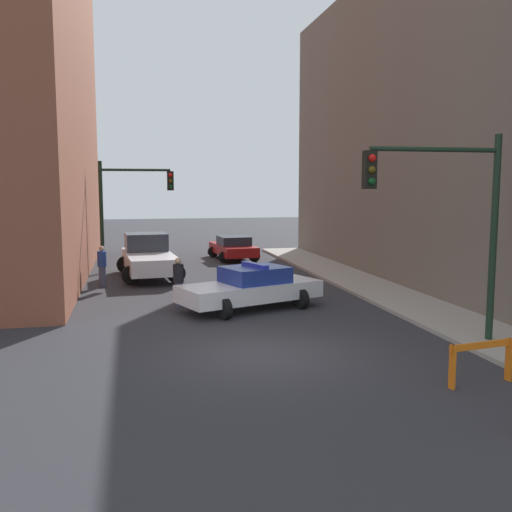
# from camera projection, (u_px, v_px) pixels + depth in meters

# --- Properties ---
(ground_plane) EXTENTS (120.00, 120.00, 0.00)m
(ground_plane) POSITION_uv_depth(u_px,v_px,m) (263.00, 354.00, 13.77)
(ground_plane) COLOR #2D2D33
(sidewalk_right) EXTENTS (2.40, 44.00, 0.12)m
(sidewalk_right) POSITION_uv_depth(u_px,v_px,m) (491.00, 337.00, 15.08)
(sidewalk_right) COLOR #9E998E
(sidewalk_right) RESTS_ON ground_plane
(traffic_light_near) EXTENTS (3.64, 0.35, 5.20)m
(traffic_light_near) POSITION_uv_depth(u_px,v_px,m) (453.00, 207.00, 14.04)
(traffic_light_near) COLOR black
(traffic_light_near) RESTS_ON sidewalk_right
(traffic_light_far) EXTENTS (3.44, 0.35, 5.20)m
(traffic_light_far) POSITION_uv_depth(u_px,v_px,m) (125.00, 200.00, 26.55)
(traffic_light_far) COLOR black
(traffic_light_far) RESTS_ON ground_plane
(police_car) EXTENTS (5.05, 3.37, 1.52)m
(police_car) POSITION_uv_depth(u_px,v_px,m) (251.00, 287.00, 18.81)
(police_car) COLOR white
(police_car) RESTS_ON ground_plane
(white_truck) EXTENTS (2.92, 5.54, 1.90)m
(white_truck) POSITION_uv_depth(u_px,v_px,m) (148.00, 257.00, 25.51)
(white_truck) COLOR silver
(white_truck) RESTS_ON ground_plane
(parked_car_near) EXTENTS (2.51, 4.43, 1.31)m
(parked_car_near) POSITION_uv_depth(u_px,v_px,m) (233.00, 247.00, 31.63)
(parked_car_near) COLOR maroon
(parked_car_near) RESTS_ON ground_plane
(pedestrian_crossing) EXTENTS (0.51, 0.51, 1.66)m
(pedestrian_crossing) POSITION_uv_depth(u_px,v_px,m) (178.00, 281.00, 19.19)
(pedestrian_crossing) COLOR #474C66
(pedestrian_crossing) RESTS_ON ground_plane
(pedestrian_corner) EXTENTS (0.49, 0.49, 1.66)m
(pedestrian_corner) POSITION_uv_depth(u_px,v_px,m) (102.00, 265.00, 23.02)
(pedestrian_corner) COLOR #474C66
(pedestrian_corner) RESTS_ON ground_plane
(barrier_mid) EXTENTS (1.59, 0.37, 0.90)m
(barrier_mid) POSITION_uv_depth(u_px,v_px,m) (482.00, 355.00, 11.58)
(barrier_mid) COLOR orange
(barrier_mid) RESTS_ON ground_plane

